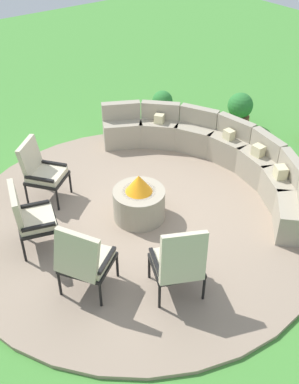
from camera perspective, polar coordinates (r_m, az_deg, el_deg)
The scene contains 10 objects.
ground_plane at distance 7.32m, azimuth -1.26°, elevation -3.40°, with size 24.00×24.00×0.00m, color #478C38.
patio_circle at distance 7.30m, azimuth -1.26°, elevation -3.22°, with size 5.58×5.58×0.06m, color gray.
fire_pit at distance 7.10m, azimuth -1.30°, elevation -1.11°, with size 0.80×0.80×0.78m.
curved_stone_bench at distance 8.28m, azimuth 8.19°, elevation 4.65°, with size 4.45×1.91×0.82m.
lounge_chair_front_left at distance 7.57m, azimuth -13.26°, elevation 2.67°, with size 0.79×0.80×1.05m.
lounge_chair_front_right at distance 6.63m, azimuth -14.62°, elevation -2.90°, with size 0.74×0.71×1.08m.
lounge_chair_back_left at distance 5.83m, azimuth -8.15°, elevation -8.19°, with size 0.83×0.84×1.12m.
lounge_chair_back_right at distance 5.74m, azimuth 3.67°, elevation -8.57°, with size 0.79×0.80×1.12m.
potted_plant_2 at distance 10.15m, azimuth 1.60°, elevation 10.89°, with size 0.44×0.44×0.62m.
potted_plant_4 at distance 9.95m, azimuth 11.10°, elevation 10.01°, with size 0.53×0.53×0.74m.
Camera 1 is at (4.63, -3.25, 4.65)m, focal length 43.17 mm.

